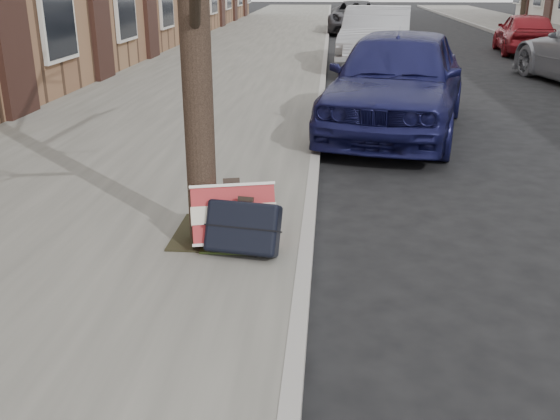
# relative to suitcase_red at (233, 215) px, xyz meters

# --- Properties ---
(ground) EXTENTS (120.00, 120.00, 0.00)m
(ground) POSITION_rel_suitcase_red_xyz_m (1.87, -0.98, -0.39)
(ground) COLOR black
(ground) RESTS_ON ground
(near_sidewalk) EXTENTS (5.00, 70.00, 0.12)m
(near_sidewalk) POSITION_rel_suitcase_red_xyz_m (-1.83, 14.02, -0.33)
(near_sidewalk) COLOR gray
(near_sidewalk) RESTS_ON ground
(dirt_patch) EXTENTS (0.85, 0.85, 0.02)m
(dirt_patch) POSITION_rel_suitcase_red_xyz_m (-0.13, 0.22, -0.26)
(dirt_patch) COLOR black
(dirt_patch) RESTS_ON near_sidewalk
(suitcase_red) EXTENTS (0.77, 0.54, 0.54)m
(suitcase_red) POSITION_rel_suitcase_red_xyz_m (0.00, 0.00, 0.00)
(suitcase_red) COLOR maroon
(suitcase_red) RESTS_ON near_sidewalk
(suitcase_navy) EXTENTS (0.65, 0.45, 0.47)m
(suitcase_navy) POSITION_rel_suitcase_red_xyz_m (0.11, -0.18, -0.03)
(suitcase_navy) COLOR black
(suitcase_navy) RESTS_ON near_sidewalk
(car_near_front) EXTENTS (2.84, 4.95, 1.59)m
(car_near_front) POSITION_rel_suitcase_red_xyz_m (1.80, 4.84, 0.40)
(car_near_front) COLOR #151645
(car_near_front) RESTS_ON ground
(car_near_mid) EXTENTS (2.17, 4.90, 1.56)m
(car_near_mid) POSITION_rel_suitcase_red_xyz_m (1.94, 11.95, 0.39)
(car_near_mid) COLOR #9A9CA1
(car_near_mid) RESTS_ON ground
(car_near_back) EXTENTS (2.39, 4.86, 1.33)m
(car_near_back) POSITION_rel_suitcase_red_xyz_m (1.77, 22.91, 0.27)
(car_near_back) COLOR #333337
(car_near_back) RESTS_ON ground
(car_far_back) EXTENTS (1.93, 3.91, 1.28)m
(car_far_back) POSITION_rel_suitcase_red_xyz_m (6.77, 15.76, 0.25)
(car_far_back) COLOR maroon
(car_far_back) RESTS_ON ground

